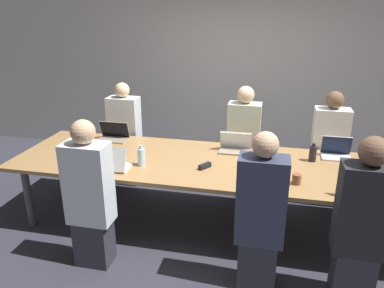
{
  "coord_description": "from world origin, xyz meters",
  "views": [
    {
      "loc": [
        0.52,
        -3.61,
        2.3
      ],
      "look_at": [
        -0.31,
        0.1,
        0.9
      ],
      "focal_mm": 35.0,
      "sensor_mm": 36.0,
      "label": 1
    }
  ],
  "objects_px": {
    "bottle_far_right": "(313,153)",
    "person_near_right": "(361,225)",
    "cup_near_left": "(87,163)",
    "stapler": "(205,166)",
    "cup_far_center": "(258,149)",
    "cup_far_right": "(365,158)",
    "laptop_near_right": "(362,189)",
    "person_near_midright": "(260,216)",
    "person_far_center": "(243,143)",
    "laptop_near_left": "(111,163)",
    "cup_near_midright": "(297,179)",
    "bottle_near_left": "(141,157)",
    "bottle_far_center": "(261,146)",
    "laptop_near_midright": "(267,178)",
    "person_far_right": "(328,151)",
    "laptop_far_center": "(236,146)",
    "person_near_left": "(90,197)",
    "laptop_far_right": "(336,151)",
    "laptop_far_left": "(114,135)",
    "person_far_left": "(125,136)"
  },
  "relations": [
    {
      "from": "laptop_far_center",
      "to": "bottle_near_left",
      "type": "xyz_separation_m",
      "value": [
        -0.91,
        -0.62,
        0.03
      ]
    },
    {
      "from": "cup_near_left",
      "to": "laptop_near_midright",
      "type": "distance_m",
      "value": 1.82
    },
    {
      "from": "person_far_center",
      "to": "bottle_far_right",
      "type": "xyz_separation_m",
      "value": [
        0.78,
        -0.57,
        0.15
      ]
    },
    {
      "from": "bottle_far_right",
      "to": "person_near_right",
      "type": "bearing_deg",
      "value": -75.47
    },
    {
      "from": "laptop_far_center",
      "to": "cup_far_right",
      "type": "bearing_deg",
      "value": -1.29
    },
    {
      "from": "cup_far_right",
      "to": "person_near_midright",
      "type": "relative_size",
      "value": 0.07
    },
    {
      "from": "person_near_right",
      "to": "laptop_far_left",
      "type": "height_order",
      "value": "person_near_right"
    },
    {
      "from": "person_far_center",
      "to": "cup_near_left",
      "type": "relative_size",
      "value": 15.1
    },
    {
      "from": "laptop_near_left",
      "to": "laptop_far_center",
      "type": "bearing_deg",
      "value": -146.17
    },
    {
      "from": "laptop_near_right",
      "to": "laptop_near_midright",
      "type": "relative_size",
      "value": 0.97
    },
    {
      "from": "laptop_near_right",
      "to": "person_near_midright",
      "type": "relative_size",
      "value": 0.22
    },
    {
      "from": "bottle_far_center",
      "to": "stapler",
      "type": "distance_m",
      "value": 0.71
    },
    {
      "from": "laptop_near_left",
      "to": "person_far_right",
      "type": "bearing_deg",
      "value": -151.65
    },
    {
      "from": "cup_near_left",
      "to": "stapler",
      "type": "xyz_separation_m",
      "value": [
        1.19,
        0.23,
        -0.02
      ]
    },
    {
      "from": "person_far_center",
      "to": "laptop_near_right",
      "type": "relative_size",
      "value": 4.6
    },
    {
      "from": "stapler",
      "to": "bottle_far_right",
      "type": "bearing_deg",
      "value": 56.26
    },
    {
      "from": "bottle_far_right",
      "to": "laptop_far_left",
      "type": "height_order",
      "value": "laptop_far_left"
    },
    {
      "from": "bottle_near_left",
      "to": "person_far_left",
      "type": "distance_m",
      "value": 1.23
    },
    {
      "from": "bottle_near_left",
      "to": "cup_near_midright",
      "type": "bearing_deg",
      "value": -3.66
    },
    {
      "from": "laptop_far_center",
      "to": "person_far_center",
      "type": "relative_size",
      "value": 0.26
    },
    {
      "from": "laptop_near_left",
      "to": "cup_far_right",
      "type": "distance_m",
      "value": 2.64
    },
    {
      "from": "person_far_center",
      "to": "cup_near_left",
      "type": "bearing_deg",
      "value": -140.25
    },
    {
      "from": "laptop_near_left",
      "to": "cup_far_right",
      "type": "relative_size",
      "value": 3.43
    },
    {
      "from": "cup_far_right",
      "to": "cup_far_center",
      "type": "bearing_deg",
      "value": 178.74
    },
    {
      "from": "bottle_near_left",
      "to": "bottle_far_center",
      "type": "bearing_deg",
      "value": 23.56
    },
    {
      "from": "cup_near_midright",
      "to": "bottle_near_left",
      "type": "bearing_deg",
      "value": 176.34
    },
    {
      "from": "laptop_near_left",
      "to": "person_near_midright",
      "type": "bearing_deg",
      "value": 162.96
    },
    {
      "from": "cup_far_right",
      "to": "stapler",
      "type": "xyz_separation_m",
      "value": [
        -1.62,
        -0.52,
        -0.03
      ]
    },
    {
      "from": "cup_far_right",
      "to": "stapler",
      "type": "relative_size",
      "value": 0.68
    },
    {
      "from": "bottle_near_left",
      "to": "person_far_right",
      "type": "xyz_separation_m",
      "value": [
        1.97,
        1.04,
        -0.17
      ]
    },
    {
      "from": "person_far_center",
      "to": "cup_near_left",
      "type": "distance_m",
      "value": 1.94
    },
    {
      "from": "cup_far_center",
      "to": "laptop_near_midright",
      "type": "distance_m",
      "value": 0.81
    },
    {
      "from": "cup_far_right",
      "to": "cup_near_midright",
      "type": "height_order",
      "value": "cup_far_right"
    },
    {
      "from": "laptop_near_left",
      "to": "bottle_near_left",
      "type": "relative_size",
      "value": 1.56
    },
    {
      "from": "bottle_near_left",
      "to": "laptop_far_center",
      "type": "bearing_deg",
      "value": 34.27
    },
    {
      "from": "cup_far_right",
      "to": "stapler",
      "type": "distance_m",
      "value": 1.7
    },
    {
      "from": "cup_far_center",
      "to": "bottle_far_right",
      "type": "xyz_separation_m",
      "value": [
        0.57,
        -0.1,
        0.04
      ]
    },
    {
      "from": "bottle_near_left",
      "to": "laptop_near_right",
      "type": "bearing_deg",
      "value": -6.33
    },
    {
      "from": "bottle_far_center",
      "to": "person_near_midright",
      "type": "bearing_deg",
      "value": -87.16
    },
    {
      "from": "cup_near_left",
      "to": "cup_near_midright",
      "type": "xyz_separation_m",
      "value": [
        2.08,
        0.06,
        0.0
      ]
    },
    {
      "from": "person_far_center",
      "to": "laptop_near_midright",
      "type": "bearing_deg",
      "value": -75.43
    },
    {
      "from": "cup_near_left",
      "to": "person_far_right",
      "type": "relative_size",
      "value": 0.07
    },
    {
      "from": "cup_far_right",
      "to": "laptop_near_midright",
      "type": "bearing_deg",
      "value": -142.0
    },
    {
      "from": "person_near_right",
      "to": "person_near_left",
      "type": "relative_size",
      "value": 1.01
    },
    {
      "from": "laptop_far_center",
      "to": "laptop_far_right",
      "type": "xyz_separation_m",
      "value": [
        1.09,
        0.06,
        0.0
      ]
    },
    {
      "from": "person_near_midright",
      "to": "laptop_near_midright",
      "type": "bearing_deg",
      "value": -94.31
    },
    {
      "from": "cup_far_center",
      "to": "person_far_center",
      "type": "bearing_deg",
      "value": 113.81
    },
    {
      "from": "bottle_near_left",
      "to": "stapler",
      "type": "distance_m",
      "value": 0.66
    },
    {
      "from": "cup_near_left",
      "to": "stapler",
      "type": "bearing_deg",
      "value": 10.99
    },
    {
      "from": "laptop_far_right",
      "to": "person_far_left",
      "type": "height_order",
      "value": "person_far_left"
    }
  ]
}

